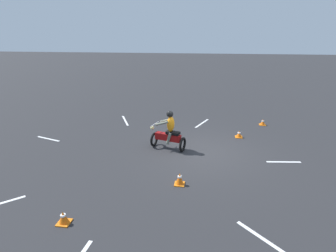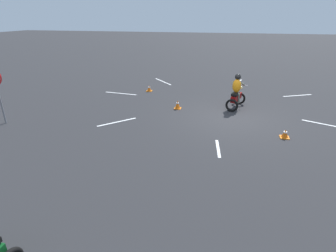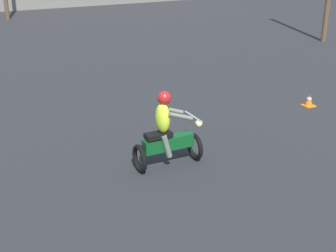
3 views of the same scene
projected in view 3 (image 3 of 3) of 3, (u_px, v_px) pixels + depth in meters
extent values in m
torus|color=black|center=(195.00, 147.00, 10.07)|extent=(0.11, 0.60, 0.60)
torus|color=black|center=(140.00, 159.00, 9.53)|extent=(0.11, 0.60, 0.60)
cube|color=#0F4C1E|center=(168.00, 143.00, 9.72)|extent=(1.10, 0.26, 0.28)
cube|color=black|center=(158.00, 135.00, 9.54)|extent=(0.56, 0.27, 0.10)
cylinder|color=silver|center=(194.00, 117.00, 9.79)|extent=(0.05, 0.70, 0.04)
sphere|color=#F2E08C|center=(199.00, 124.00, 9.91)|extent=(0.16, 0.16, 0.16)
ellipsoid|color=#D8F233|center=(163.00, 118.00, 9.45)|extent=(0.29, 0.41, 0.64)
cylinder|color=slate|center=(180.00, 116.00, 9.39)|extent=(0.55, 0.10, 0.27)
cylinder|color=slate|center=(171.00, 110.00, 9.72)|extent=(0.55, 0.10, 0.27)
cylinder|color=slate|center=(167.00, 146.00, 9.56)|extent=(0.25, 0.12, 0.51)
cylinder|color=slate|center=(161.00, 141.00, 9.79)|extent=(0.25, 0.12, 0.51)
sphere|color=red|center=(164.00, 98.00, 9.30)|extent=(0.29, 0.29, 0.28)
cube|color=orange|center=(308.00, 106.00, 13.33)|extent=(0.32, 0.32, 0.03)
cone|color=orange|center=(309.00, 100.00, 13.26)|extent=(0.24, 0.24, 0.30)
cylinder|color=white|center=(309.00, 99.00, 13.25)|extent=(0.13, 0.13, 0.05)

